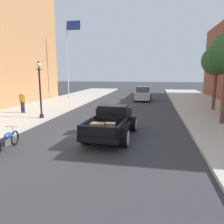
# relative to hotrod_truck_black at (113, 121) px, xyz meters

# --- Properties ---
(ground_plane) EXTENTS (140.00, 140.00, 0.00)m
(ground_plane) POSITION_rel_hotrod_truck_black_xyz_m (-0.50, -0.75, -0.75)
(ground_plane) COLOR #333338
(hotrod_truck_black) EXTENTS (2.34, 5.00, 1.58)m
(hotrod_truck_black) POSITION_rel_hotrod_truck_black_xyz_m (0.00, 0.00, 0.00)
(hotrod_truck_black) COLOR black
(hotrod_truck_black) RESTS_ON ground
(motorcycle_parked) EXTENTS (0.62, 2.11, 0.93)m
(motorcycle_parked) POSITION_rel_hotrod_truck_black_xyz_m (-3.92, -3.12, -0.31)
(motorcycle_parked) COLOR black
(motorcycle_parked) RESTS_ON ground
(car_background_silver) EXTENTS (1.88, 4.30, 1.65)m
(car_background_silver) POSITION_rel_hotrod_truck_black_xyz_m (0.77, 15.01, 0.01)
(car_background_silver) COLOR #B7B7BC
(car_background_silver) RESTS_ON ground
(pedestrian_sidewalk_left) EXTENTS (0.53, 0.22, 1.65)m
(pedestrian_sidewalk_left) POSITION_rel_hotrod_truck_black_xyz_m (-7.95, 4.20, 0.33)
(pedestrian_sidewalk_left) COLOR #232847
(pedestrian_sidewalk_left) RESTS_ON sidewalk_left
(street_lamp_near) EXTENTS (0.50, 0.32, 3.85)m
(street_lamp_near) POSITION_rel_hotrod_truck_black_xyz_m (-5.54, 2.71, 1.63)
(street_lamp_near) COLOR black
(street_lamp_near) RESTS_ON sidewalk_left
(flagpole) EXTENTS (1.74, 0.16, 9.16)m
(flagpole) POSITION_rel_hotrod_truck_black_xyz_m (-7.78, 13.58, 5.02)
(flagpole) COLOR #B2B2B7
(flagpole) RESTS_ON sidewalk_left
(street_tree_second) EXTENTS (2.47, 2.47, 5.31)m
(street_tree_second) POSITION_rel_hotrod_truck_black_xyz_m (7.02, 8.71, 3.44)
(street_tree_second) COLOR brown
(street_tree_second) RESTS_ON sidewalk_right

